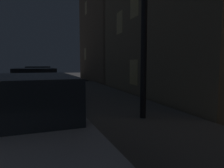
{
  "coord_description": "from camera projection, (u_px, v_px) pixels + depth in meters",
  "views": [
    {
      "loc": [
        3.22,
        0.86,
        1.59
      ],
      "look_at": [
        4.21,
        3.84,
        1.29
      ],
      "focal_mm": 33.07,
      "sensor_mm": 36.0,
      "label": 1
    }
  ],
  "objects": [
    {
      "name": "car_silver",
      "position": [
        18.0,
        127.0,
        2.94
      ],
      "size": [
        2.09,
        4.12,
        1.43
      ],
      "color": "#B7B7BF",
      "rests_on": "ground"
    },
    {
      "name": "car_black",
      "position": [
        35.0,
        86.0,
        8.44
      ],
      "size": [
        2.18,
        4.31,
        1.43
      ],
      "color": "black",
      "rests_on": "ground"
    },
    {
      "name": "building_far",
      "position": [
        126.0,
        2.0,
        19.78
      ],
      "size": [
        7.19,
        10.45,
        15.08
      ],
      "color": "#8C7259",
      "rests_on": "ground"
    },
    {
      "name": "car_green",
      "position": [
        39.0,
        77.0,
        14.85
      ],
      "size": [
        2.09,
        4.57,
        1.43
      ],
      "color": "#19592D",
      "rests_on": "ground"
    }
  ]
}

